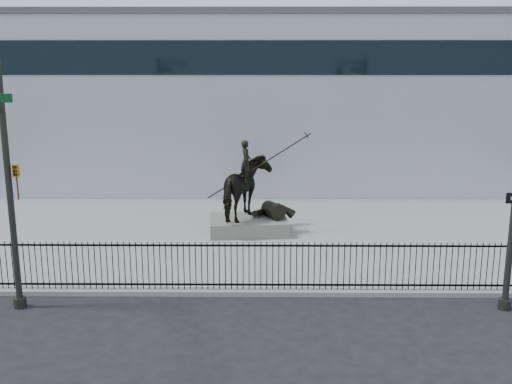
{
  "coord_description": "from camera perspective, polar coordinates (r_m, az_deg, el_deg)",
  "views": [
    {
      "loc": [
        -0.01,
        -15.9,
        7.16
      ],
      "look_at": [
        -0.21,
        6.0,
        2.11
      ],
      "focal_mm": 42.0,
      "sensor_mm": 36.0,
      "label": 1
    }
  ],
  "objects": [
    {
      "name": "ground",
      "position": [
        17.44,
        0.53,
        -11.26
      ],
      "size": [
        120.0,
        120.0,
        0.0
      ],
      "primitive_type": "plane",
      "color": "black",
      "rests_on": "ground"
    },
    {
      "name": "equestrian_statue",
      "position": [
        23.78,
        -0.58,
        0.27
      ],
      "size": [
        3.92,
        2.57,
        3.33
      ],
      "rotation": [
        0.0,
        0.0,
        0.07
      ],
      "color": "black",
      "rests_on": "statue_plinth"
    },
    {
      "name": "statue_plinth",
      "position": [
        24.14,
        -0.71,
        -3.18
      ],
      "size": [
        3.21,
        2.32,
        0.57
      ],
      "primitive_type": "cube",
      "rotation": [
        0.0,
        0.0,
        0.07
      ],
      "color": "#5B5953",
      "rests_on": "plaza"
    },
    {
      "name": "traffic_signal_left",
      "position": [
        16.99,
        -22.86,
        1.34
      ],
      "size": [
        1.52,
        4.84,
        7.0
      ],
      "color": "#242722",
      "rests_on": "ground"
    },
    {
      "name": "building",
      "position": [
        36.0,
        0.54,
        8.76
      ],
      "size": [
        44.0,
        14.0,
        9.0
      ],
      "primitive_type": "cube",
      "color": "#B3BAC3",
      "rests_on": "ground"
    },
    {
      "name": "plaza",
      "position": [
        23.97,
        0.53,
        -4.2
      ],
      "size": [
        30.0,
        12.0,
        0.15
      ],
      "primitive_type": "cube",
      "color": "gray",
      "rests_on": "ground"
    },
    {
      "name": "picket_fence",
      "position": [
        18.26,
        0.53,
        -7.06
      ],
      "size": [
        22.1,
        0.1,
        1.5
      ],
      "color": "black",
      "rests_on": "plaza"
    }
  ]
}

